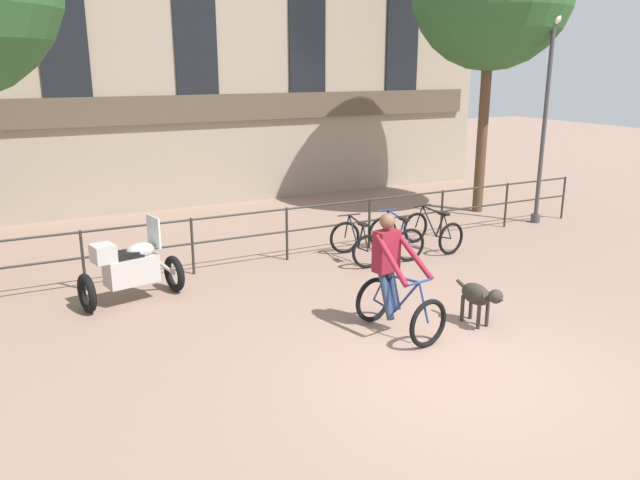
{
  "coord_description": "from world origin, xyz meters",
  "views": [
    {
      "loc": [
        -4.78,
        -5.48,
        3.69
      ],
      "look_at": [
        -0.48,
        2.86,
        1.05
      ],
      "focal_mm": 35.0,
      "sensor_mm": 36.0,
      "label": 1
    }
  ],
  "objects_px": {
    "parked_motorcycle": "(130,268)",
    "parked_bicycle_mid_right": "(433,232)",
    "parked_bicycle_mid_left": "(396,237)",
    "street_lamp": "(546,109)",
    "cyclist_with_bike": "(394,280)",
    "parked_bicycle_near_lamp": "(356,243)",
    "dog": "(479,296)"
  },
  "relations": [
    {
      "from": "cyclist_with_bike",
      "to": "parked_bicycle_near_lamp",
      "type": "distance_m",
      "value": 3.37
    },
    {
      "from": "parked_bicycle_near_lamp",
      "to": "parked_bicycle_mid_right",
      "type": "distance_m",
      "value": 1.84
    },
    {
      "from": "cyclist_with_bike",
      "to": "parked_bicycle_near_lamp",
      "type": "height_order",
      "value": "cyclist_with_bike"
    },
    {
      "from": "street_lamp",
      "to": "parked_motorcycle",
      "type": "bearing_deg",
      "value": -174.75
    },
    {
      "from": "dog",
      "to": "parked_motorcycle",
      "type": "height_order",
      "value": "parked_motorcycle"
    },
    {
      "from": "dog",
      "to": "parked_bicycle_mid_right",
      "type": "distance_m",
      "value": 4.0
    },
    {
      "from": "parked_bicycle_near_lamp",
      "to": "parked_bicycle_mid_left",
      "type": "bearing_deg",
      "value": -174.99
    },
    {
      "from": "cyclist_with_bike",
      "to": "street_lamp",
      "type": "height_order",
      "value": "street_lamp"
    },
    {
      "from": "parked_motorcycle",
      "to": "parked_bicycle_mid_right",
      "type": "bearing_deg",
      "value": -99.92
    },
    {
      "from": "parked_bicycle_near_lamp",
      "to": "street_lamp",
      "type": "xyz_separation_m",
      "value": [
        5.44,
        0.66,
        2.34
      ]
    },
    {
      "from": "dog",
      "to": "street_lamp",
      "type": "distance_m",
      "value": 7.24
    },
    {
      "from": "parked_bicycle_near_lamp",
      "to": "parked_bicycle_mid_left",
      "type": "relative_size",
      "value": 1.02
    },
    {
      "from": "dog",
      "to": "parked_motorcycle",
      "type": "relative_size",
      "value": 0.56
    },
    {
      "from": "cyclist_with_bike",
      "to": "parked_bicycle_mid_left",
      "type": "relative_size",
      "value": 1.49
    },
    {
      "from": "cyclist_with_bike",
      "to": "street_lamp",
      "type": "relative_size",
      "value": 0.35
    },
    {
      "from": "parked_motorcycle",
      "to": "parked_bicycle_near_lamp",
      "type": "xyz_separation_m",
      "value": [
        4.32,
        0.24,
        -0.2
      ]
    },
    {
      "from": "street_lamp",
      "to": "dog",
      "type": "bearing_deg",
      "value": -142.41
    },
    {
      "from": "parked_bicycle_mid_left",
      "to": "parked_bicycle_mid_right",
      "type": "xyz_separation_m",
      "value": [
        0.92,
        0.0,
        -0.0
      ]
    },
    {
      "from": "cyclist_with_bike",
      "to": "parked_bicycle_near_lamp",
      "type": "bearing_deg",
      "value": 59.0
    },
    {
      "from": "street_lamp",
      "to": "cyclist_with_bike",
      "type": "bearing_deg",
      "value": -150.5
    },
    {
      "from": "cyclist_with_bike",
      "to": "parked_motorcycle",
      "type": "xyz_separation_m",
      "value": [
        -3.1,
        2.87,
        -0.2
      ]
    },
    {
      "from": "parked_motorcycle",
      "to": "cyclist_with_bike",
      "type": "bearing_deg",
      "value": -144.97
    },
    {
      "from": "parked_bicycle_mid_left",
      "to": "parked_motorcycle",
      "type": "bearing_deg",
      "value": 5.69
    },
    {
      "from": "dog",
      "to": "parked_bicycle_mid_left",
      "type": "relative_size",
      "value": 0.82
    },
    {
      "from": "parked_bicycle_mid_right",
      "to": "parked_motorcycle",
      "type": "bearing_deg",
      "value": -4.1
    },
    {
      "from": "street_lamp",
      "to": "parked_bicycle_mid_left",
      "type": "bearing_deg",
      "value": -171.72
    },
    {
      "from": "cyclist_with_bike",
      "to": "parked_bicycle_mid_right",
      "type": "relative_size",
      "value": 1.44
    },
    {
      "from": "street_lamp",
      "to": "parked_bicycle_near_lamp",
      "type": "bearing_deg",
      "value": -173.1
    },
    {
      "from": "parked_bicycle_mid_left",
      "to": "street_lamp",
      "type": "height_order",
      "value": "street_lamp"
    },
    {
      "from": "dog",
      "to": "parked_bicycle_near_lamp",
      "type": "distance_m",
      "value": 3.54
    },
    {
      "from": "street_lamp",
      "to": "parked_bicycle_mid_right",
      "type": "bearing_deg",
      "value": -169.63
    },
    {
      "from": "parked_motorcycle",
      "to": "street_lamp",
      "type": "relative_size",
      "value": 0.35
    }
  ]
}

